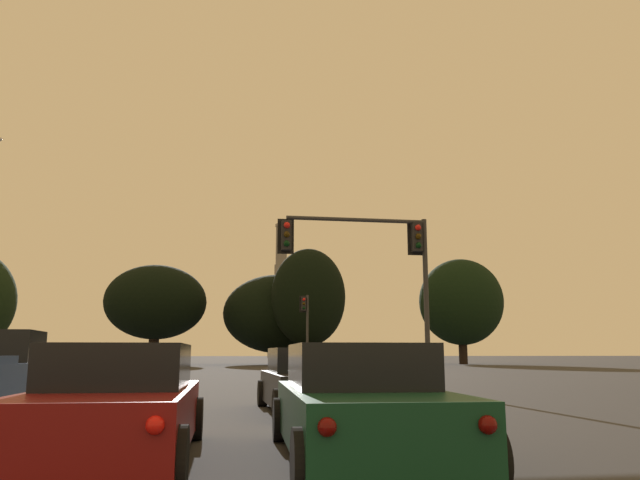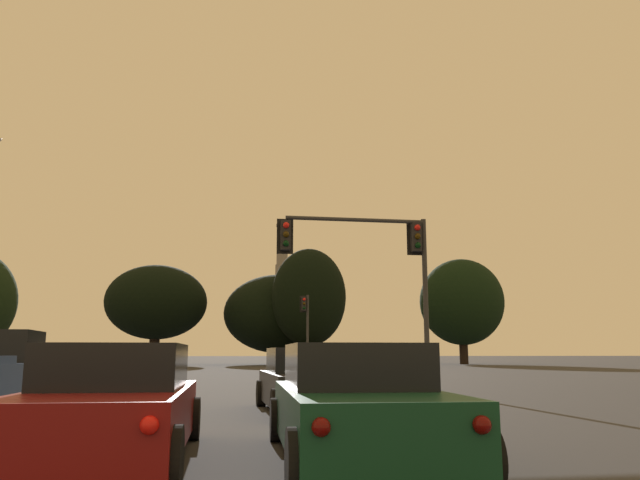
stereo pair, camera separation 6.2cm
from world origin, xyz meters
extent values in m
cube|color=black|center=(3.44, 12.89, 0.53)|extent=(1.86, 4.62, 0.70)
cube|color=black|center=(3.43, 13.12, 1.15)|extent=(1.65, 2.22, 0.55)
cylinder|color=black|center=(2.53, 14.78, 0.32)|extent=(0.23, 0.64, 0.64)
cylinder|color=black|center=(4.29, 14.80, 0.32)|extent=(0.23, 0.64, 0.64)
cylinder|color=black|center=(2.58, 10.98, 0.32)|extent=(0.23, 0.64, 0.64)
cylinder|color=black|center=(4.34, 11.00, 0.32)|extent=(0.23, 0.64, 0.64)
sphere|color=#500705|center=(2.75, 10.56, 0.68)|extent=(0.17, 0.17, 0.17)
sphere|color=#500705|center=(4.19, 10.58, 0.68)|extent=(0.17, 0.17, 0.17)
cube|color=maroon|center=(0.17, 6.92, 0.53)|extent=(1.86, 4.62, 0.70)
cube|color=black|center=(0.18, 7.15, 1.15)|extent=(1.65, 2.22, 0.55)
cylinder|color=black|center=(-0.68, 8.83, 0.32)|extent=(0.23, 0.64, 0.64)
cylinder|color=black|center=(1.08, 8.80, 0.32)|extent=(0.23, 0.64, 0.64)
cylinder|color=black|center=(1.03, 5.00, 0.32)|extent=(0.23, 0.64, 0.64)
sphere|color=red|center=(0.86, 4.59, 0.68)|extent=(0.17, 0.17, 0.17)
cube|color=#0F3823|center=(3.16, 6.49, 0.53)|extent=(1.99, 4.67, 0.70)
cube|color=black|center=(3.17, 6.72, 1.15)|extent=(1.71, 2.27, 0.55)
cylinder|color=black|center=(2.36, 8.43, 0.32)|extent=(0.25, 0.65, 0.64)
cylinder|color=black|center=(4.12, 8.35, 0.32)|extent=(0.25, 0.65, 0.64)
cylinder|color=black|center=(2.20, 4.63, 0.32)|extent=(0.25, 0.65, 0.64)
cylinder|color=black|center=(3.96, 4.56, 0.32)|extent=(0.25, 0.65, 0.64)
sphere|color=#500705|center=(2.34, 4.21, 0.68)|extent=(0.17, 0.17, 0.17)
sphere|color=#500705|center=(3.78, 4.14, 0.68)|extent=(0.17, 0.17, 0.17)
cylinder|color=black|center=(-2.66, 14.55, 0.40)|extent=(0.26, 0.81, 0.80)
cylinder|color=#2D2D30|center=(8.01, 45.55, 2.83)|extent=(0.18, 0.18, 5.66)
cylinder|color=black|center=(8.01, 45.55, 0.05)|extent=(0.40, 0.40, 0.10)
cube|color=black|center=(7.72, 45.55, 4.99)|extent=(0.34, 0.34, 1.04)
cube|color=black|center=(7.72, 45.73, 4.99)|extent=(0.58, 0.03, 1.25)
sphere|color=red|center=(7.72, 45.36, 5.32)|extent=(0.22, 0.22, 0.22)
sphere|color=#352604|center=(7.72, 45.36, 4.99)|extent=(0.22, 0.22, 0.22)
sphere|color=black|center=(7.72, 45.36, 4.67)|extent=(0.22, 0.22, 0.22)
cylinder|color=#2D2D30|center=(8.66, 19.96, 3.05)|extent=(0.18, 0.18, 6.09)
cylinder|color=black|center=(8.66, 19.96, 0.05)|extent=(0.40, 0.40, 0.10)
cube|color=black|center=(8.37, 19.96, 5.42)|extent=(0.34, 0.34, 1.04)
cube|color=black|center=(8.37, 20.14, 5.42)|extent=(0.58, 0.03, 1.25)
sphere|color=red|center=(8.37, 19.77, 5.75)|extent=(0.22, 0.22, 0.22)
sphere|color=#352604|center=(8.37, 19.77, 5.42)|extent=(0.22, 0.22, 0.22)
sphere|color=black|center=(8.37, 19.77, 5.10)|extent=(0.22, 0.22, 0.22)
cylinder|color=#2D2D30|center=(6.15, 19.96, 5.99)|extent=(5.02, 0.14, 0.14)
sphere|color=#2D2D30|center=(8.66, 19.96, 5.99)|extent=(0.18, 0.18, 0.18)
cube|color=black|center=(3.64, 19.96, 5.35)|extent=(0.34, 0.34, 1.04)
cube|color=black|center=(3.64, 20.14, 5.35)|extent=(0.58, 0.03, 1.25)
sphere|color=red|center=(3.64, 19.77, 5.68)|extent=(0.22, 0.22, 0.22)
sphere|color=#352604|center=(3.64, 19.77, 5.35)|extent=(0.22, 0.22, 0.22)
sphere|color=black|center=(3.64, 19.77, 5.03)|extent=(0.22, 0.22, 0.22)
cylinder|color=slate|center=(18.93, 177.70, 1.25)|extent=(7.21, 7.21, 2.50)
cylinder|color=gray|center=(18.93, 177.70, 8.53)|extent=(4.51, 4.51, 12.06)
cylinder|color=gray|center=(18.93, 177.70, 20.59)|extent=(3.88, 3.88, 12.06)
cylinder|color=gray|center=(18.93, 177.70, 32.65)|extent=(3.25, 3.25, 12.06)
cylinder|color=gray|center=(18.93, 177.70, 38.33)|extent=(3.64, 3.64, 0.70)
cylinder|color=black|center=(8.42, 73.40, 1.24)|extent=(1.31, 1.31, 2.48)
ellipsoid|color=black|center=(8.42, 73.40, 5.96)|extent=(13.10, 11.79, 9.30)
cylinder|color=black|center=(30.85, 71.78, 1.80)|extent=(1.04, 1.04, 3.60)
ellipsoid|color=black|center=(30.85, 71.78, 7.55)|extent=(10.36, 9.32, 10.54)
cylinder|color=black|center=(11.22, 67.57, 1.72)|extent=(0.83, 0.83, 3.44)
ellipsoid|color=black|center=(11.22, 67.57, 7.51)|extent=(8.30, 7.47, 10.84)
cylinder|color=black|center=(-5.81, 72.58, 1.96)|extent=(1.16, 1.16, 3.92)
ellipsoid|color=black|center=(-5.81, 72.58, 7.11)|extent=(11.56, 10.40, 8.52)
camera|label=1|loc=(1.39, -1.28, 1.31)|focal=35.00mm
camera|label=2|loc=(1.45, -1.29, 1.31)|focal=35.00mm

